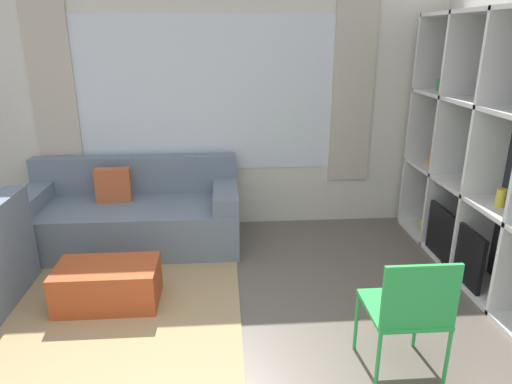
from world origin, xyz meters
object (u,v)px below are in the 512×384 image
at_px(shelving_unit, 491,157).
at_px(couch_main, 133,216).
at_px(ottoman, 108,285).
at_px(folding_chair, 409,308).

distance_m(shelving_unit, couch_main, 3.36).
bearing_deg(shelving_unit, couch_main, 164.24).
relative_size(couch_main, ottoman, 2.70).
relative_size(shelving_unit, folding_chair, 2.90).
xyz_separation_m(couch_main, ottoman, (-0.00, -1.14, -0.13)).
height_order(ottoman, folding_chair, folding_chair).
height_order(shelving_unit, couch_main, shelving_unit).
relative_size(shelving_unit, ottoman, 3.18).
height_order(shelving_unit, ottoman, shelving_unit).
relative_size(shelving_unit, couch_main, 1.18).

